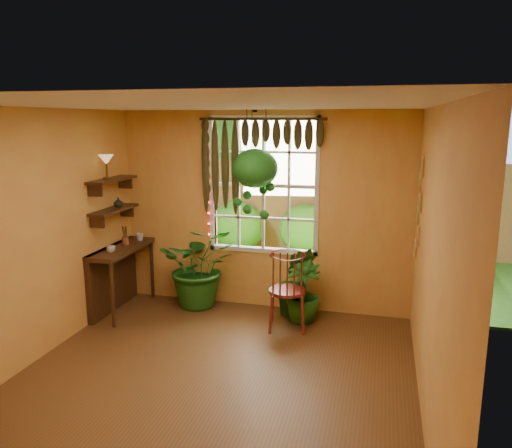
# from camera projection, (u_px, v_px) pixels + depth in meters

# --- Properties ---
(floor) EXTENTS (4.50, 4.50, 0.00)m
(floor) POSITION_uv_depth(u_px,v_px,m) (209.00, 385.00, 4.92)
(floor) COLOR brown
(floor) RESTS_ON ground
(ceiling) EXTENTS (4.50, 4.50, 0.00)m
(ceiling) POSITION_uv_depth(u_px,v_px,m) (203.00, 105.00, 4.37)
(ceiling) COLOR white
(ceiling) RESTS_ON wall_back
(wall_back) EXTENTS (4.00, 0.00, 4.00)m
(wall_back) POSITION_uv_depth(u_px,v_px,m) (263.00, 211.00, 6.78)
(wall_back) COLOR gold
(wall_back) RESTS_ON floor
(wall_left) EXTENTS (0.00, 4.50, 4.50)m
(wall_left) POSITION_uv_depth(u_px,v_px,m) (23.00, 241.00, 5.13)
(wall_left) COLOR gold
(wall_left) RESTS_ON floor
(wall_right) EXTENTS (0.00, 4.50, 4.50)m
(wall_right) POSITION_uv_depth(u_px,v_px,m) (432.00, 269.00, 4.16)
(wall_right) COLOR gold
(wall_right) RESTS_ON floor
(window) EXTENTS (1.52, 0.10, 1.86)m
(window) POSITION_uv_depth(u_px,v_px,m) (264.00, 185.00, 6.73)
(window) COLOR silver
(window) RESTS_ON wall_back
(valance_vine) EXTENTS (1.70, 0.12, 1.10)m
(valance_vine) POSITION_uv_depth(u_px,v_px,m) (255.00, 143.00, 6.52)
(valance_vine) COLOR #3C2310
(valance_vine) RESTS_ON window
(string_lights) EXTENTS (0.03, 0.03, 1.54)m
(string_lights) POSITION_uv_depth(u_px,v_px,m) (208.00, 181.00, 6.82)
(string_lights) COLOR #FF2633
(string_lights) RESTS_ON window
(wall_plates) EXTENTS (0.04, 0.32, 1.10)m
(wall_plates) POSITION_uv_depth(u_px,v_px,m) (418.00, 209.00, 5.82)
(wall_plates) COLOR beige
(wall_plates) RESTS_ON wall_right
(counter_ledge) EXTENTS (0.40, 1.20, 0.90)m
(counter_ledge) POSITION_uv_depth(u_px,v_px,m) (115.00, 271.00, 6.79)
(counter_ledge) COLOR #3C2310
(counter_ledge) RESTS_ON floor
(shelf_lower) EXTENTS (0.25, 0.90, 0.04)m
(shelf_lower) POSITION_uv_depth(u_px,v_px,m) (114.00, 210.00, 6.61)
(shelf_lower) COLOR #3C2310
(shelf_lower) RESTS_ON wall_left
(shelf_upper) EXTENTS (0.25, 0.90, 0.04)m
(shelf_upper) POSITION_uv_depth(u_px,v_px,m) (112.00, 180.00, 6.53)
(shelf_upper) COLOR #3C2310
(shelf_upper) RESTS_ON wall_left
(backyard) EXTENTS (14.00, 10.00, 12.00)m
(backyard) POSITION_uv_depth(u_px,v_px,m) (322.00, 178.00, 11.11)
(backyard) COLOR #245418
(backyard) RESTS_ON ground
(windsor_chair) EXTENTS (0.54, 0.56, 1.24)m
(windsor_chair) POSITION_uv_depth(u_px,v_px,m) (287.00, 301.00, 6.19)
(windsor_chair) COLOR maroon
(windsor_chair) RESTS_ON floor
(potted_plant_left) EXTENTS (1.27, 1.18, 1.16)m
(potted_plant_left) POSITION_uv_depth(u_px,v_px,m) (200.00, 266.00, 6.93)
(potted_plant_left) COLOR #124515
(potted_plant_left) RESTS_ON floor
(potted_plant_mid) EXTENTS (0.58, 0.49, 0.95)m
(potted_plant_mid) POSITION_uv_depth(u_px,v_px,m) (295.00, 281.00, 6.61)
(potted_plant_mid) COLOR #124515
(potted_plant_mid) RESTS_ON floor
(potted_plant_right) EXTENTS (0.51, 0.51, 0.80)m
(potted_plant_right) POSITION_uv_depth(u_px,v_px,m) (303.00, 292.00, 6.42)
(potted_plant_right) COLOR #124515
(potted_plant_right) RESTS_ON floor
(hanging_basket) EXTENTS (0.60, 0.60, 1.41)m
(hanging_basket) POSITION_uv_depth(u_px,v_px,m) (255.00, 174.00, 6.48)
(hanging_basket) COLOR black
(hanging_basket) RESTS_ON ceiling
(cup_a) EXTENTS (0.12, 0.12, 0.09)m
(cup_a) POSITION_uv_depth(u_px,v_px,m) (111.00, 249.00, 6.40)
(cup_a) COLOR silver
(cup_a) RESTS_ON counter_ledge
(cup_b) EXTENTS (0.11, 0.11, 0.10)m
(cup_b) POSITION_uv_depth(u_px,v_px,m) (140.00, 237.00, 7.02)
(cup_b) COLOR beige
(cup_b) RESTS_ON counter_ledge
(brush_jar) EXTENTS (0.09, 0.09, 0.32)m
(brush_jar) POSITION_uv_depth(u_px,v_px,m) (125.00, 236.00, 6.78)
(brush_jar) COLOR brown
(brush_jar) RESTS_ON counter_ledge
(shelf_vase) EXTENTS (0.16, 0.16, 0.13)m
(shelf_vase) POSITION_uv_depth(u_px,v_px,m) (118.00, 202.00, 6.69)
(shelf_vase) COLOR #B2AD99
(shelf_vase) RESTS_ON shelf_lower
(tiffany_lamp) EXTENTS (0.19, 0.19, 0.32)m
(tiffany_lamp) POSITION_uv_depth(u_px,v_px,m) (106.00, 161.00, 6.33)
(tiffany_lamp) COLOR brown
(tiffany_lamp) RESTS_ON shelf_upper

